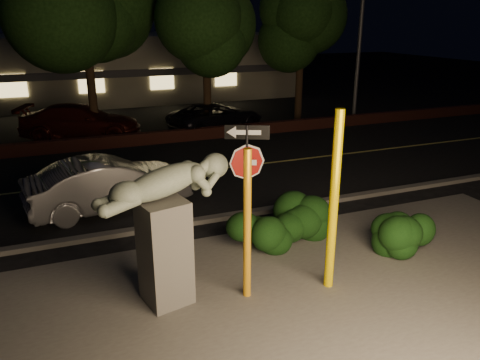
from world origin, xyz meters
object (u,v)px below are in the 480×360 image
at_px(yellow_pole_right, 334,203).
at_px(signpost, 247,162).
at_px(parked_car_darkred, 81,121).
at_px(yellow_pole_left, 247,226).
at_px(streetlight, 359,4).
at_px(silver_sedan, 109,184).
at_px(sculpture, 165,219).
at_px(parked_car_dark, 216,117).

distance_m(yellow_pole_right, signpost, 2.32).
height_order(signpost, parked_car_darkred, signpost).
distance_m(yellow_pole_left, yellow_pole_right, 1.66).
relative_size(yellow_pole_left, streetlight, 0.31).
bearing_deg(silver_sedan, sculpture, 175.49).
bearing_deg(parked_car_dark, streetlight, -110.70).
xyz_separation_m(yellow_pole_left, parked_car_dark, (3.98, 13.43, -0.81)).
height_order(yellow_pole_right, silver_sedan, yellow_pole_right).
bearing_deg(parked_car_dark, silver_sedan, 128.23).
bearing_deg(streetlight, silver_sedan, -139.75).
distance_m(yellow_pole_left, silver_sedan, 5.71).
relative_size(yellow_pole_left, yellow_pole_right, 0.82).
bearing_deg(silver_sedan, streetlight, -69.66).
height_order(yellow_pole_left, parked_car_darkred, yellow_pole_left).
distance_m(silver_sedan, parked_car_darkred, 8.77).
bearing_deg(parked_car_darkred, yellow_pole_right, -148.14).
height_order(sculpture, parked_car_dark, sculpture).
xyz_separation_m(yellow_pole_left, parked_car_darkred, (-2.01, 14.11, -0.71)).
bearing_deg(streetlight, yellow_pole_left, -120.57).
distance_m(parked_car_darkred, parked_car_dark, 6.03).
distance_m(sculpture, silver_sedan, 5.05).
height_order(yellow_pole_right, signpost, yellow_pole_right).
bearing_deg(parked_car_darkred, sculpture, -159.67).
bearing_deg(yellow_pole_right, streetlight, 54.45).
distance_m(sculpture, streetlight, 17.99).
xyz_separation_m(signpost, streetlight, (10.22, 10.97, 3.59)).
bearing_deg(parked_car_darkred, silver_sedan, -161.28).
xyz_separation_m(yellow_pole_left, sculpture, (-1.39, 0.41, 0.20)).
distance_m(yellow_pole_right, parked_car_darkred, 14.86).
relative_size(signpost, parked_car_dark, 0.62).
relative_size(sculpture, parked_car_darkred, 0.53).
xyz_separation_m(yellow_pole_right, parked_car_darkred, (-3.62, 14.38, -1.02)).
bearing_deg(parked_car_dark, parked_car_darkred, 67.57).
bearing_deg(sculpture, parked_car_darkred, 79.67).
xyz_separation_m(parked_car_darkred, parked_car_dark, (5.99, -0.68, -0.10)).
relative_size(streetlight, parked_car_darkred, 1.86).
distance_m(signpost, parked_car_dark, 12.07).
xyz_separation_m(yellow_pole_right, streetlight, (9.37, 13.11, 3.85)).
relative_size(streetlight, silver_sedan, 2.17).
bearing_deg(signpost, yellow_pole_right, -44.05).
relative_size(yellow_pole_right, streetlight, 0.37).
distance_m(signpost, streetlight, 15.41).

